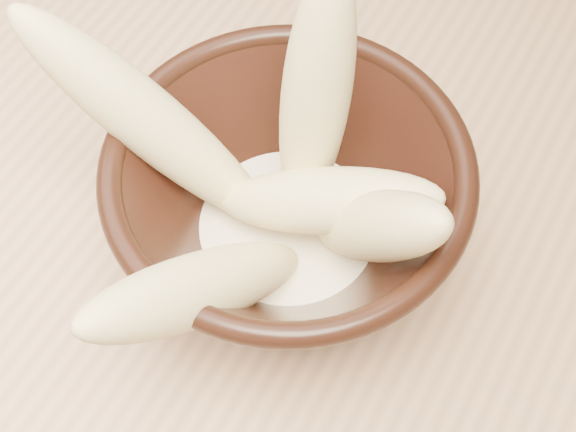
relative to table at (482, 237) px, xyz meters
The scene contains 8 objects.
table is the anchor object (origin of this frame).
bowl 0.21m from the table, 128.48° to the right, with size 0.20×0.20×0.11m.
milk_puddle 0.19m from the table, 128.48° to the right, with size 0.11×0.11×0.02m, color #FFF0CD.
banana_upright 0.24m from the table, 138.51° to the right, with size 0.04×0.04×0.16m, color #E0C284.
banana_left 0.29m from the table, 142.24° to the right, with size 0.04×0.04×0.18m, color #E0C284.
banana_right 0.22m from the table, 108.72° to the right, with size 0.04×0.04×0.13m, color #E0C284.
banana_across 0.21m from the table, 122.21° to the right, with size 0.04×0.04×0.13m, color #E0C284.
banana_front 0.28m from the table, 117.66° to the right, with size 0.04×0.04×0.16m, color #E0C284.
Camera 1 is at (0.02, -0.32, 1.19)m, focal length 50.00 mm.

